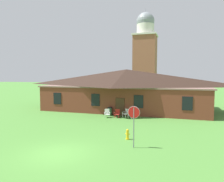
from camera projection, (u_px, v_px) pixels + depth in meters
name	position (u px, v px, depth m)	size (l,w,h in m)	color
ground_plane	(58.00, 154.00, 13.24)	(200.00, 200.00, 0.00)	#477F33
brick_building	(126.00, 89.00, 30.19)	(22.18, 10.40, 5.59)	brown
dome_tower	(145.00, 56.00, 47.60)	(5.18, 5.18, 19.36)	#93563D
stop_sign	(134.00, 118.00, 14.18)	(0.81, 0.07, 2.80)	slate
lawn_chair_by_porch	(107.00, 113.00, 24.32)	(0.77, 0.82, 0.96)	silver
lawn_chair_near_door	(117.00, 113.00, 24.24)	(0.65, 0.67, 0.96)	maroon
lawn_chair_left_end	(126.00, 113.00, 24.50)	(0.83, 0.86, 0.96)	white
lawn_chair_middle	(132.00, 114.00, 23.85)	(0.82, 0.86, 0.96)	white
fire_hydrant	(127.00, 134.00, 16.14)	(0.36, 0.28, 0.79)	gold
trash_bin	(110.00, 111.00, 25.55)	(0.56, 0.56, 0.98)	#335638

